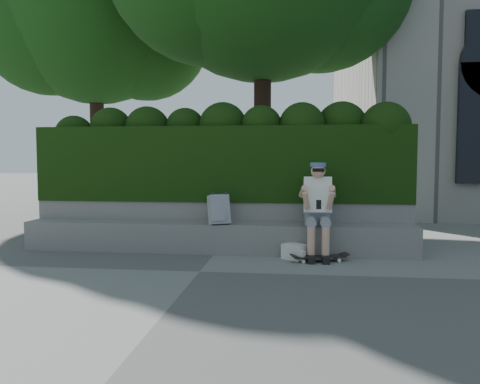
# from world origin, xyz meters

# --- Properties ---
(ground) EXTENTS (80.00, 80.00, 0.00)m
(ground) POSITION_xyz_m (0.00, 0.00, 0.00)
(ground) COLOR slate
(ground) RESTS_ON ground
(bench_ledge) EXTENTS (6.00, 0.45, 0.45)m
(bench_ledge) POSITION_xyz_m (0.00, 1.25, 0.23)
(bench_ledge) COLOR gray
(bench_ledge) RESTS_ON ground
(planter_wall) EXTENTS (6.00, 0.50, 0.75)m
(planter_wall) POSITION_xyz_m (0.00, 1.73, 0.38)
(planter_wall) COLOR gray
(planter_wall) RESTS_ON ground
(hedge) EXTENTS (6.00, 1.00, 1.20)m
(hedge) POSITION_xyz_m (0.00, 1.95, 1.35)
(hedge) COLOR black
(hedge) RESTS_ON planter_wall
(tree_right) EXTENTS (5.02, 5.02, 7.95)m
(tree_right) POSITION_xyz_m (-4.17, 6.53, 5.43)
(tree_right) COLOR black
(tree_right) RESTS_ON ground
(person) EXTENTS (0.40, 0.76, 1.38)m
(person) POSITION_xyz_m (1.53, 1.07, 0.75)
(person) COLOR gray
(person) RESTS_ON ground
(skateboard) EXTENTS (0.75, 0.37, 0.08)m
(skateboard) POSITION_xyz_m (1.55, 0.77, 0.06)
(skateboard) COLOR black
(skateboard) RESTS_ON ground
(backpack_plaid) EXTENTS (0.34, 0.28, 0.44)m
(backpack_plaid) POSITION_xyz_m (0.06, 1.15, 0.67)
(backpack_plaid) COLOR #B6B6BB
(backpack_plaid) RESTS_ON bench_ledge
(backpack_ground) EXTENTS (0.41, 0.39, 0.22)m
(backpack_ground) POSITION_xyz_m (1.21, 0.89, 0.11)
(backpack_ground) COLOR white
(backpack_ground) RESTS_ON ground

